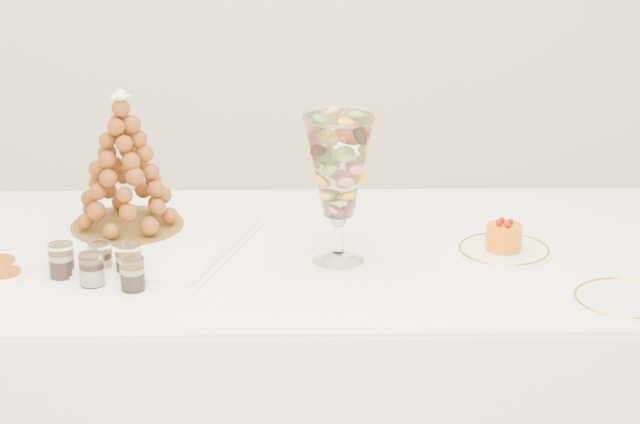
{
  "coord_description": "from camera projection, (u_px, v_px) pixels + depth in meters",
  "views": [
    {
      "loc": [
        0.02,
        -2.48,
        1.92
      ],
      "look_at": [
        0.09,
        0.22,
        0.93
      ],
      "focal_mm": 70.0,
      "sensor_mm": 36.0,
      "label": 1
    }
  ],
  "objects": [
    {
      "name": "buffet_table",
      "position": [
        269.0,
        413.0,
        3.03
      ],
      "size": [
        2.23,
        0.91,
        0.84
      ],
      "rotation": [
        0.0,
        0.0,
        -0.01
      ],
      "color": "white",
      "rests_on": "ground"
    },
    {
      "name": "lace_tray",
      "position": [
        113.0,
        240.0,
        2.93
      ],
      "size": [
        0.68,
        0.59,
        0.02
      ],
      "primitive_type": "cube",
      "rotation": [
        0.0,
        0.0,
        -0.33
      ],
      "color": "white",
      "rests_on": "buffet_table"
    },
    {
      "name": "macaron_vase",
      "position": [
        339.0,
        168.0,
        2.76
      ],
      "size": [
        0.15,
        0.15,
        0.34
      ],
      "color": "white",
      "rests_on": "buffet_table"
    },
    {
      "name": "cake_plate",
      "position": [
        504.0,
        251.0,
        2.87
      ],
      "size": [
        0.22,
        0.22,
        0.01
      ],
      "primitive_type": "cylinder",
      "color": "white",
      "rests_on": "buffet_table"
    },
    {
      "name": "spare_plate",
      "position": [
        625.0,
        300.0,
        2.61
      ],
      "size": [
        0.22,
        0.22,
        0.01
      ],
      "primitive_type": "cylinder",
      "color": "white",
      "rests_on": "buffet_table"
    },
    {
      "name": "verrine_a",
      "position": [
        61.0,
        260.0,
        2.73
      ],
      "size": [
        0.06,
        0.06,
        0.08
      ],
      "primitive_type": "cylinder",
      "rotation": [
        0.0,
        0.0,
        0.1
      ],
      "color": "white",
      "rests_on": "buffet_table"
    },
    {
      "name": "verrine_b",
      "position": [
        100.0,
        259.0,
        2.75
      ],
      "size": [
        0.07,
        0.07,
        0.07
      ],
      "primitive_type": "cylinder",
      "rotation": [
        0.0,
        0.0,
        0.32
      ],
      "color": "white",
      "rests_on": "buffet_table"
    },
    {
      "name": "verrine_c",
      "position": [
        129.0,
        261.0,
        2.72
      ],
      "size": [
        0.06,
        0.06,
        0.08
      ],
      "primitive_type": "cylinder",
      "rotation": [
        0.0,
        0.0,
        -0.09
      ],
      "color": "white",
      "rests_on": "buffet_table"
    },
    {
      "name": "verrine_d",
      "position": [
        92.0,
        269.0,
        2.69
      ],
      "size": [
        0.06,
        0.06,
        0.07
      ],
      "primitive_type": "cylinder",
      "rotation": [
        0.0,
        0.0,
        0.03
      ],
      "color": "white",
      "rests_on": "buffet_table"
    },
    {
      "name": "verrine_e",
      "position": [
        132.0,
        274.0,
        2.67
      ],
      "size": [
        0.06,
        0.06,
        0.07
      ],
      "primitive_type": "cylinder",
      "rotation": [
        0.0,
        0.0,
        0.08
      ],
      "color": "white",
      "rests_on": "buffet_table"
    },
    {
      "name": "ramekin_front",
      "position": [
        4.0,
        279.0,
        2.7
      ],
      "size": [
        0.08,
        0.08,
        0.03
      ],
      "primitive_type": "cylinder",
      "color": "white",
      "rests_on": "buffet_table"
    },
    {
      "name": "croquembouche",
      "position": [
        124.0,
        161.0,
        2.93
      ],
      "size": [
        0.27,
        0.27,
        0.34
      ],
      "rotation": [
        0.0,
        0.0,
        0.25
      ],
      "color": "brown",
      "rests_on": "lace_tray"
    },
    {
      "name": "mousse_cake",
      "position": [
        504.0,
        237.0,
        2.86
      ],
      "size": [
        0.08,
        0.08,
        0.07
      ],
      "color": "orange",
      "rests_on": "cake_plate"
    }
  ]
}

